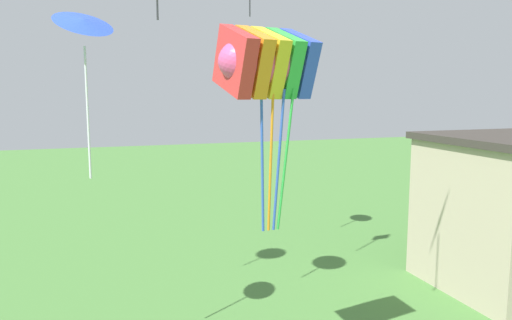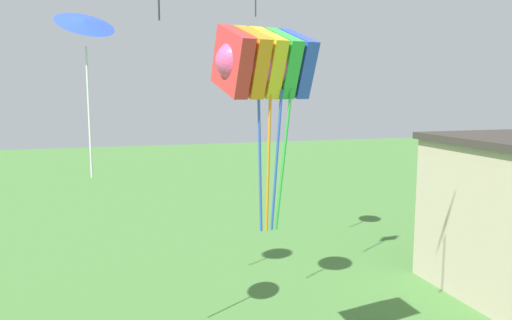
{
  "view_description": "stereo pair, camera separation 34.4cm",
  "coord_description": "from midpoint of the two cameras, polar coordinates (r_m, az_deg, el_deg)",
  "views": [
    {
      "loc": [
        -3.62,
        -2.31,
        6.73
      ],
      "look_at": [
        0.0,
        8.61,
        5.13
      ],
      "focal_mm": 35.0,
      "sensor_mm": 36.0,
      "label": 1
    },
    {
      "loc": [
        -3.29,
        -2.41,
        6.73
      ],
      "look_at": [
        0.0,
        8.61,
        5.13
      ],
      "focal_mm": 35.0,
      "sensor_mm": 36.0,
      "label": 2
    }
  ],
  "objects": [
    {
      "name": "kite_rainbow_parafoil",
      "position": [
        10.13,
        0.18,
        11.05
      ],
      "size": [
        2.32,
        1.84,
        4.21
      ],
      "color": "#E54C8C"
    },
    {
      "name": "kite_blue_delta",
      "position": [
        11.96,
        -19.91,
        14.24
      ],
      "size": [
        1.65,
        1.59,
        3.83
      ],
      "color": "blue"
    }
  ]
}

